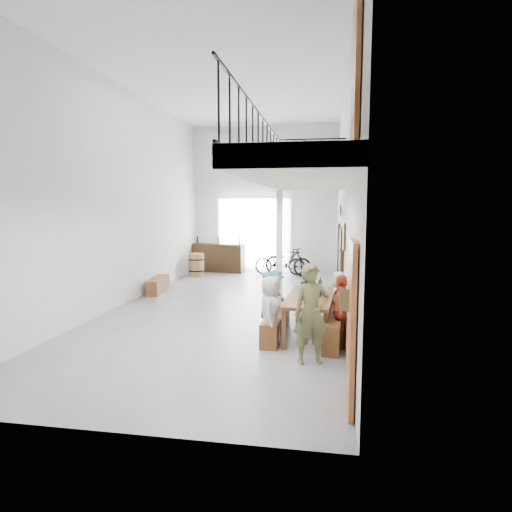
% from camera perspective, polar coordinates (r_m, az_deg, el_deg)
% --- Properties ---
extents(floor, '(12.00, 12.00, 0.00)m').
position_cam_1_polar(floor, '(10.75, -3.60, -6.85)').
color(floor, slate).
rests_on(floor, ground).
extents(room_walls, '(12.00, 12.00, 12.00)m').
position_cam_1_polar(room_walls, '(10.51, -3.75, 12.36)').
color(room_walls, silver).
rests_on(room_walls, ground).
extents(gateway_portal, '(2.80, 0.08, 2.80)m').
position_cam_1_polar(gateway_portal, '(16.39, -0.28, 2.79)').
color(gateway_portal, white).
rests_on(gateway_portal, ground).
extents(right_wall_decor, '(0.07, 8.28, 5.07)m').
position_cam_1_polar(right_wall_decor, '(8.35, 11.62, 1.25)').
color(right_wall_decor, '#9E5227').
rests_on(right_wall_decor, ground).
extents(balcony, '(1.52, 5.62, 4.00)m').
position_cam_1_polar(balcony, '(7.08, 6.27, 10.29)').
color(balcony, white).
rests_on(balcony, ground).
extents(tasting_table, '(0.99, 2.14, 0.79)m').
position_cam_1_polar(tasting_table, '(8.36, 7.23, -5.85)').
color(tasting_table, brown).
rests_on(tasting_table, ground).
extents(bench_inner, '(0.37, 1.96, 0.45)m').
position_cam_1_polar(bench_inner, '(8.49, 2.70, -8.96)').
color(bench_inner, brown).
rests_on(bench_inner, ground).
extents(bench_wall, '(0.50, 2.28, 0.52)m').
position_cam_1_polar(bench_wall, '(8.40, 10.53, -8.99)').
color(bench_wall, brown).
rests_on(bench_wall, ground).
extents(tableware, '(0.56, 1.32, 0.35)m').
position_cam_1_polar(tableware, '(8.40, 7.62, -4.16)').
color(tableware, black).
rests_on(tableware, tasting_table).
extents(side_bench, '(0.52, 1.51, 0.42)m').
position_cam_1_polar(side_bench, '(12.91, -12.92, -3.77)').
color(side_bench, brown).
rests_on(side_bench, ground).
extents(oak_barrel, '(0.56, 0.56, 0.82)m').
position_cam_1_polar(oak_barrel, '(15.51, -7.94, -1.18)').
color(oak_barrel, olive).
rests_on(oak_barrel, ground).
extents(serving_counter, '(2.07, 0.78, 1.07)m').
position_cam_1_polar(serving_counter, '(16.48, -5.08, -0.24)').
color(serving_counter, '#342210').
rests_on(serving_counter, ground).
extents(counter_bottles, '(1.77, 0.30, 0.28)m').
position_cam_1_polar(counter_bottles, '(16.44, -5.07, 2.10)').
color(counter_bottles, black).
rests_on(counter_bottles, serving_counter).
extents(guest_left_a, '(0.43, 0.64, 1.27)m').
position_cam_1_polar(guest_left_a, '(7.75, 1.90, -7.35)').
color(guest_left_a, beige).
rests_on(guest_left_a, ground).
extents(guest_left_b, '(0.46, 0.54, 1.25)m').
position_cam_1_polar(guest_left_b, '(8.39, 1.71, -6.31)').
color(guest_left_b, '#286987').
rests_on(guest_left_b, ground).
extents(guest_left_c, '(0.59, 0.65, 1.10)m').
position_cam_1_polar(guest_left_c, '(8.88, 2.75, -6.10)').
color(guest_left_c, beige).
rests_on(guest_left_c, ground).
extents(guest_left_d, '(0.67, 0.84, 1.14)m').
position_cam_1_polar(guest_left_d, '(9.32, 2.54, -5.36)').
color(guest_left_d, '#286987').
rests_on(guest_left_d, ground).
extents(guest_right_a, '(0.36, 0.79, 1.32)m').
position_cam_1_polar(guest_right_a, '(7.79, 11.28, -7.21)').
color(guest_right_a, '#A9341D').
rests_on(guest_right_a, ground).
extents(guest_right_b, '(0.35, 0.96, 1.02)m').
position_cam_1_polar(guest_right_b, '(8.52, 11.34, -7.04)').
color(guest_right_b, black).
rests_on(guest_right_b, ground).
extents(guest_right_c, '(0.40, 0.59, 1.16)m').
position_cam_1_polar(guest_right_c, '(9.14, 10.98, -5.64)').
color(guest_right_c, beige).
rests_on(guest_right_c, ground).
extents(host_standing, '(0.68, 0.55, 1.61)m').
position_cam_1_polar(host_standing, '(6.92, 7.38, -7.66)').
color(host_standing, '#50522E').
rests_on(host_standing, ground).
extents(potted_plant, '(0.45, 0.41, 0.44)m').
position_cam_1_polar(potted_plant, '(11.26, 9.68, -5.17)').
color(potted_plant, '#17501D').
rests_on(potted_plant, ground).
extents(bicycle_near, '(1.87, 0.72, 0.97)m').
position_cam_1_polar(bicycle_near, '(15.67, 3.23, -0.76)').
color(bicycle_near, black).
rests_on(bicycle_near, ground).
extents(bicycle_far, '(1.86, 0.99, 1.07)m').
position_cam_1_polar(bicycle_far, '(15.46, 4.29, -0.68)').
color(bicycle_far, black).
rests_on(bicycle_far, ground).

